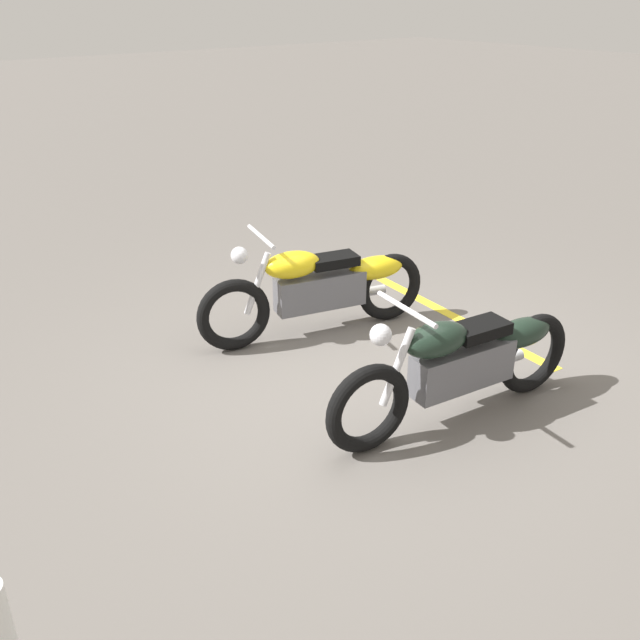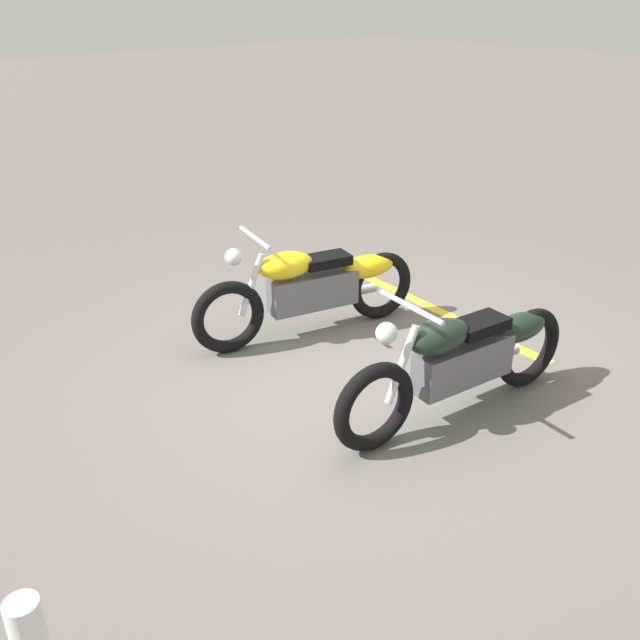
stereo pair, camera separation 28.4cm
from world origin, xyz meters
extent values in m
plane|color=#66605B|center=(0.00, 0.00, 0.00)|extent=(60.00, 60.00, 0.00)
torus|color=black|center=(0.71, -1.06, 0.34)|extent=(0.68, 0.26, 0.67)
torus|color=black|center=(-0.80, -0.71, 0.34)|extent=(0.68, 0.26, 0.67)
cube|color=#59595E|center=(-0.09, -0.87, 0.42)|extent=(0.87, 0.41, 0.32)
ellipsoid|color=yellow|center=(0.17, -0.94, 0.72)|extent=(0.57, 0.39, 0.24)
ellipsoid|color=yellow|center=(-0.65, -0.74, 0.56)|extent=(0.60, 0.36, 0.22)
cube|color=black|center=(-0.22, -0.84, 0.70)|extent=(0.48, 0.33, 0.09)
cylinder|color=silver|center=(0.49, -1.01, 0.60)|extent=(0.27, 0.12, 0.56)
cylinder|color=silver|center=(0.44, -1.00, 1.02)|extent=(0.18, 0.61, 0.04)
sphere|color=silver|center=(0.64, -1.05, 0.88)|extent=(0.15, 0.15, 0.15)
cylinder|color=silver|center=(-0.52, -0.92, 0.26)|extent=(0.70, 0.25, 0.09)
torus|color=black|center=(0.76, 0.80, 0.34)|extent=(0.68, 0.19, 0.67)
torus|color=black|center=(-0.79, 0.97, 0.34)|extent=(0.68, 0.19, 0.67)
cube|color=#59595E|center=(-0.06, 0.89, 0.42)|extent=(0.86, 0.31, 0.32)
ellipsoid|color=black|center=(0.20, 0.86, 0.72)|extent=(0.55, 0.34, 0.24)
ellipsoid|color=black|center=(-0.63, 0.96, 0.56)|extent=(0.58, 0.30, 0.22)
cube|color=black|center=(-0.19, 0.91, 0.70)|extent=(0.46, 0.29, 0.09)
cylinder|color=silver|center=(0.53, 0.82, 0.60)|extent=(0.27, 0.09, 0.56)
cylinder|color=silver|center=(0.48, 0.83, 1.02)|extent=(0.11, 0.62, 0.04)
sphere|color=silver|center=(0.68, 0.81, 0.88)|extent=(0.15, 0.15, 0.15)
cylinder|color=silver|center=(-0.48, 0.80, 0.26)|extent=(0.71, 0.17, 0.09)
cube|color=yellow|center=(-1.38, -0.67, 0.00)|extent=(0.34, 3.20, 0.01)
camera|label=1|loc=(3.49, 3.86, 2.96)|focal=39.58mm
camera|label=2|loc=(3.72, 3.68, 2.96)|focal=39.58mm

